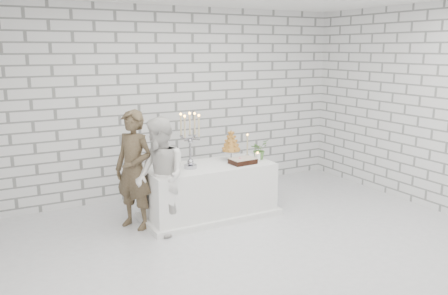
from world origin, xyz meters
TOP-DOWN VIEW (x-y plane):
  - ground at (0.00, 0.00)m, footprint 6.00×5.00m
  - wall_back at (0.00, 2.50)m, footprint 6.00×0.01m
  - wall_right at (3.00, 0.00)m, footprint 0.01×5.00m
  - cake_table at (-0.05, 1.20)m, footprint 1.80×0.80m
  - groom at (-1.11, 1.30)m, footprint 0.63×0.69m
  - bride at (-0.88, 0.91)m, footprint 0.61×0.76m
  - candelabra at (-0.36, 1.16)m, footprint 0.35×0.35m
  - croquembouche at (0.36, 1.31)m, footprint 0.32×0.32m
  - chocolate_cake at (0.40, 1.04)m, footprint 0.37×0.28m
  - pillar_candle at (0.66, 1.06)m, footprint 0.08×0.08m
  - extra_taper at (0.70, 1.42)m, footprint 0.07×0.07m
  - flowers at (0.76, 1.18)m, footprint 0.33×0.31m

SIDE VIEW (x-z plane):
  - ground at x=0.00m, z-range -0.01..0.01m
  - cake_table at x=-0.05m, z-range 0.00..0.75m
  - bride at x=-0.88m, z-range 0.00..1.52m
  - groom at x=-1.11m, z-range 0.00..1.58m
  - chocolate_cake at x=0.40m, z-range 0.75..0.83m
  - pillar_candle at x=0.66m, z-range 0.75..0.87m
  - flowers at x=0.76m, z-range 0.75..1.04m
  - extra_taper at x=0.70m, z-range 0.75..1.07m
  - croquembouche at x=0.36m, z-range 0.75..1.20m
  - candelabra at x=-0.36m, z-range 0.75..1.52m
  - wall_back at x=0.00m, z-range 0.00..3.00m
  - wall_right at x=3.00m, z-range 0.00..3.00m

